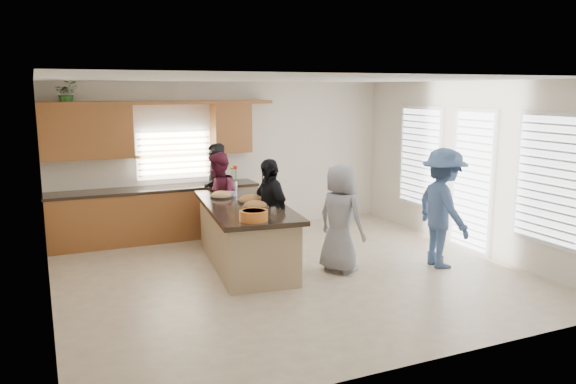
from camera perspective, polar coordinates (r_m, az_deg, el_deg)
name	(u,v)px	position (r m, az deg, el deg)	size (l,w,h in m)	color
floor	(292,274)	(8.31, 0.36, -8.29)	(6.50, 6.50, 0.00)	beige
room_shell	(292,144)	(7.91, 0.37, 4.87)	(6.52, 6.02, 2.81)	silver
back_cabinetry	(152,190)	(10.21, -13.63, 0.23)	(4.08, 0.66, 2.46)	#99622C
right_wall_glazing	(474,171)	(9.66, 18.39, 2.00)	(0.06, 4.00, 2.25)	white
island	(245,236)	(8.63, -4.35, -4.48)	(1.47, 2.82, 0.95)	tan
platter_front	(255,206)	(8.23, -3.34, -1.44)	(0.39, 0.39, 0.16)	black
platter_mid	(251,200)	(8.67, -3.78, -0.83)	(0.43, 0.43, 0.18)	black
platter_back	(221,196)	(9.07, -6.78, -0.38)	(0.38, 0.38, 0.15)	black
salad_bowl	(254,215)	(7.43, -3.50, -2.34)	(0.37, 0.37, 0.14)	orange
clear_cup	(274,211)	(7.80, -1.47, -1.92)	(0.08, 0.08, 0.10)	white
plate_stack	(229,194)	(9.21, -6.02, -0.20)	(0.25, 0.25, 0.06)	#9C81BB
flower_vase	(234,177)	(9.55, -5.49, 1.53)	(0.14, 0.14, 0.44)	silver
potted_plant	(67,93)	(9.99, -21.56, 9.33)	(0.36, 0.31, 0.40)	#326B2B
woman_left_back	(215,191)	(10.21, -7.38, 0.13)	(0.62, 0.41, 1.71)	black
woman_left_mid	(218,199)	(9.70, -7.09, -0.72)	(0.78, 0.61, 1.61)	maroon
woman_left_front	(270,212)	(8.51, -1.88, -2.09)	(0.96, 0.40, 1.65)	black
woman_right_back	(443,208)	(8.74, 15.46, -1.59)	(1.17, 0.67, 1.81)	#39537D
woman_right_front	(340,218)	(8.26, 5.34, -2.66)	(0.79, 0.51, 1.61)	gray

